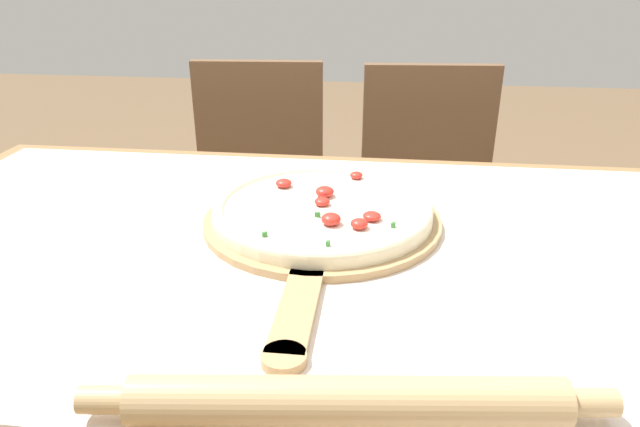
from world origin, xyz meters
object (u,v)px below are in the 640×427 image
pizza (322,209)px  chair_right (427,201)px  rolling_pin (347,401)px  pizza_peel (321,225)px  chair_left (257,193)px

pizza → chair_right: 0.79m
rolling_pin → pizza_peel: bearing=100.1°
chair_right → pizza_peel: bearing=-111.7°
pizza_peel → chair_left: 0.82m
pizza_peel → chair_left: (-0.28, 0.73, -0.25)m
rolling_pin → chair_right: 1.18m
pizza_peel → chair_left: chair_left is taller
rolling_pin → chair_left: 1.22m
pizza_peel → pizza: size_ratio=1.61×
rolling_pin → chair_left: size_ratio=0.56×
pizza → chair_right: size_ratio=0.40×
pizza_peel → chair_left: bearing=110.7°
pizza_peel → chair_right: chair_right is taller
pizza_peel → pizza: pizza is taller
pizza → chair_left: chair_left is taller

